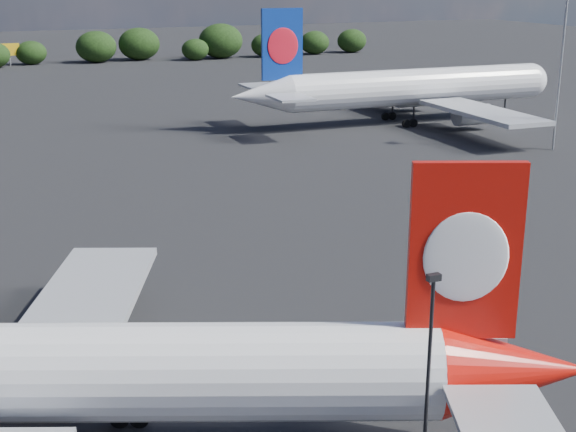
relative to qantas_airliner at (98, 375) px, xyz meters
name	(u,v)px	position (x,y,z in m)	size (l,w,h in m)	color
qantas_airliner	(98,375)	(0.00, 0.00, 0.00)	(42.83, 41.23, 14.55)	white
china_southern_airliner	(406,88)	(59.31, 72.00, 0.92)	(53.77, 51.05, 17.59)	white
apron_lamp_post	(428,386)	(11.80, -9.52, 1.75)	(0.55, 0.30, 11.07)	black
floodlight_mast_near	(564,33)	(67.46, 47.70, 10.58)	(1.60, 1.60, 23.38)	#95989D
billboard_yellow	(9,50)	(9.45, 179.17, -0.56)	(5.00, 0.30, 5.50)	yellow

